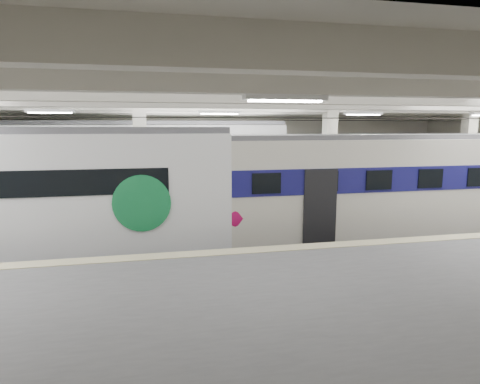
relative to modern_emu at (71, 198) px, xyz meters
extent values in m
cube|color=black|center=(5.12, 0.00, -2.21)|extent=(36.00, 24.00, 0.10)
cube|color=silver|center=(5.12, 0.00, 3.39)|extent=(36.00, 24.00, 0.20)
cube|color=beige|center=(5.12, 10.00, 0.59)|extent=(30.00, 0.10, 5.50)
cube|color=beige|center=(5.12, -10.00, 0.59)|extent=(30.00, 0.10, 5.50)
cube|color=#565658|center=(5.12, -6.50, -1.61)|extent=(30.00, 7.00, 1.10)
cube|color=#C3B88A|center=(5.12, -3.25, -1.05)|extent=(30.00, 0.50, 0.02)
cube|color=beige|center=(2.12, 3.00, 0.59)|extent=(0.50, 0.50, 5.50)
cube|color=beige|center=(10.12, 3.00, 0.59)|extent=(0.50, 0.50, 5.50)
cube|color=beige|center=(17.12, 3.00, 0.59)|extent=(0.50, 0.50, 5.50)
cube|color=beige|center=(5.12, 0.00, 3.09)|extent=(30.00, 18.00, 0.50)
cube|color=#59544C|center=(5.12, 0.00, -2.08)|extent=(30.00, 1.52, 0.16)
cube|color=#59544C|center=(5.12, 5.50, -2.08)|extent=(30.00, 1.52, 0.16)
cylinder|color=black|center=(5.12, 0.00, 2.54)|extent=(30.00, 0.03, 0.03)
cylinder|color=black|center=(5.12, 5.50, 2.54)|extent=(30.00, 0.03, 0.03)
cube|color=white|center=(5.12, -2.00, 2.76)|extent=(26.00, 8.40, 0.12)
cube|color=white|center=(-1.20, 0.00, 0.18)|extent=(12.32, 2.75, 3.70)
ellipsoid|color=white|center=(4.96, 0.00, 0.18)|extent=(2.18, 2.69, 3.62)
ellipsoid|color=#B40F53|center=(5.08, 0.00, -0.63)|extent=(2.31, 2.75, 2.22)
cylinder|color=#167E41|center=(2.25, -1.40, 0.00)|extent=(1.71, 0.06, 1.71)
cube|color=#4C4C51|center=(-1.20, 0.00, 2.13)|extent=(12.32, 2.25, 0.20)
cube|color=black|center=(-1.20, 0.00, -1.81)|extent=(12.32, 1.92, 0.70)
cube|color=beige|center=(10.93, 0.00, 0.07)|extent=(12.16, 2.67, 3.46)
cube|color=navy|center=(10.93, 0.00, 0.48)|extent=(12.20, 2.73, 0.84)
cube|color=#B3270B|center=(4.81, 0.00, -0.42)|extent=(0.08, 2.27, 1.90)
cube|color=black|center=(4.81, 0.00, 1.04)|extent=(0.08, 2.13, 1.25)
cube|color=#4C4C51|center=(10.93, 0.00, 1.88)|extent=(12.16, 2.08, 0.16)
cube|color=black|center=(10.93, 0.00, -1.81)|extent=(12.16, 1.87, 0.70)
cube|color=white|center=(1.18, 5.50, 0.32)|extent=(14.64, 3.07, 3.97)
cube|color=#167E41|center=(1.18, 5.50, 0.84)|extent=(14.68, 3.13, 0.84)
cube|color=#4C4C51|center=(1.18, 5.50, 2.41)|extent=(14.64, 2.55, 0.16)
cube|color=black|center=(1.18, 5.50, -1.86)|extent=(14.64, 2.76, 0.60)
camera|label=1|loc=(2.70, -13.38, 2.25)|focal=30.00mm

